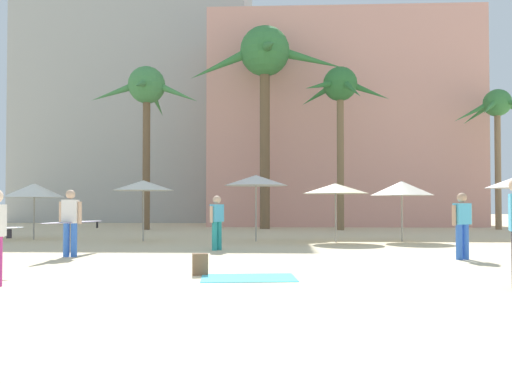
{
  "coord_description": "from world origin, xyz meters",
  "views": [
    {
      "loc": [
        1.2,
        -7.03,
        1.39
      ],
      "look_at": [
        0.63,
        6.04,
        1.7
      ],
      "focal_mm": 35.1,
      "sensor_mm": 36.0,
      "label": 1
    }
  ],
  "objects_px": {
    "palm_tree_left": "(340,94)",
    "cafe_umbrella_1": "(402,188)",
    "palm_tree_far_left": "(265,62)",
    "cafe_umbrella_2": "(256,180)",
    "cafe_umbrella_5": "(336,189)",
    "palm_tree_right": "(497,113)",
    "cafe_umbrella_4": "(34,190)",
    "person_near_left": "(72,221)",
    "palm_tree_center": "(147,94)",
    "beach_towel": "(249,278)",
    "cafe_umbrella_0": "(143,186)",
    "person_mid_left": "(217,220)",
    "person_far_right": "(462,223)",
    "backpack": "(200,265)"
  },
  "relations": [
    {
      "from": "cafe_umbrella_5",
      "to": "backpack",
      "type": "height_order",
      "value": "cafe_umbrella_5"
    },
    {
      "from": "palm_tree_center",
      "to": "person_mid_left",
      "type": "height_order",
      "value": "palm_tree_center"
    },
    {
      "from": "palm_tree_far_left",
      "to": "beach_towel",
      "type": "xyz_separation_m",
      "value": [
        0.15,
        -18.39,
        -9.3
      ]
    },
    {
      "from": "cafe_umbrella_0",
      "to": "cafe_umbrella_4",
      "type": "height_order",
      "value": "cafe_umbrella_0"
    },
    {
      "from": "palm_tree_right",
      "to": "cafe_umbrella_4",
      "type": "relative_size",
      "value": 3.34
    },
    {
      "from": "cafe_umbrella_5",
      "to": "beach_towel",
      "type": "bearing_deg",
      "value": -106.68
    },
    {
      "from": "cafe_umbrella_4",
      "to": "person_near_left",
      "type": "xyz_separation_m",
      "value": [
        4.04,
        -6.06,
        -0.97
      ]
    },
    {
      "from": "cafe_umbrella_0",
      "to": "person_near_left",
      "type": "distance_m",
      "value": 5.42
    },
    {
      "from": "cafe_umbrella_0",
      "to": "cafe_umbrella_5",
      "type": "xyz_separation_m",
      "value": [
        7.05,
        -0.13,
        -0.13
      ]
    },
    {
      "from": "person_far_right",
      "to": "cafe_umbrella_0",
      "type": "bearing_deg",
      "value": -143.09
    },
    {
      "from": "cafe_umbrella_2",
      "to": "palm_tree_right",
      "type": "bearing_deg",
      "value": 35.77
    },
    {
      "from": "cafe_umbrella_4",
      "to": "beach_towel",
      "type": "height_order",
      "value": "cafe_umbrella_4"
    },
    {
      "from": "person_near_left",
      "to": "palm_tree_center",
      "type": "bearing_deg",
      "value": -173.74
    },
    {
      "from": "palm_tree_center",
      "to": "beach_towel",
      "type": "relative_size",
      "value": 5.02
    },
    {
      "from": "cafe_umbrella_0",
      "to": "cafe_umbrella_2",
      "type": "bearing_deg",
      "value": 1.75
    },
    {
      "from": "palm_tree_center",
      "to": "backpack",
      "type": "distance_m",
      "value": 19.1
    },
    {
      "from": "cafe_umbrella_0",
      "to": "person_mid_left",
      "type": "bearing_deg",
      "value": -46.79
    },
    {
      "from": "cafe_umbrella_4",
      "to": "beach_towel",
      "type": "bearing_deg",
      "value": -47.39
    },
    {
      "from": "beach_towel",
      "to": "backpack",
      "type": "bearing_deg",
      "value": 158.62
    },
    {
      "from": "cafe_umbrella_0",
      "to": "person_far_right",
      "type": "xyz_separation_m",
      "value": [
        9.56,
        -5.59,
        -1.15
      ]
    },
    {
      "from": "cafe_umbrella_0",
      "to": "beach_towel",
      "type": "bearing_deg",
      "value": -63.7
    },
    {
      "from": "palm_tree_far_left",
      "to": "palm_tree_center",
      "type": "xyz_separation_m",
      "value": [
        -6.36,
        -1.17,
        -2.02
      ]
    },
    {
      "from": "person_far_right",
      "to": "palm_tree_left",
      "type": "bearing_deg",
      "value": 162.52
    },
    {
      "from": "palm_tree_center",
      "to": "palm_tree_right",
      "type": "relative_size",
      "value": 1.16
    },
    {
      "from": "beach_towel",
      "to": "cafe_umbrella_5",
      "type": "bearing_deg",
      "value": 73.32
    },
    {
      "from": "cafe_umbrella_2",
      "to": "cafe_umbrella_5",
      "type": "distance_m",
      "value": 2.92
    },
    {
      "from": "palm_tree_center",
      "to": "beach_towel",
      "type": "xyz_separation_m",
      "value": [
        6.52,
        -17.22,
        -7.28
      ]
    },
    {
      "from": "person_far_right",
      "to": "person_mid_left",
      "type": "xyz_separation_m",
      "value": [
        -6.42,
        2.25,
        -0.02
      ]
    },
    {
      "from": "person_far_right",
      "to": "person_mid_left",
      "type": "distance_m",
      "value": 6.81
    },
    {
      "from": "palm_tree_left",
      "to": "cafe_umbrella_1",
      "type": "distance_m",
      "value": 9.61
    },
    {
      "from": "person_mid_left",
      "to": "palm_tree_far_left",
      "type": "bearing_deg",
      "value": -60.9
    },
    {
      "from": "palm_tree_far_left",
      "to": "person_mid_left",
      "type": "height_order",
      "value": "palm_tree_far_left"
    },
    {
      "from": "beach_towel",
      "to": "backpack",
      "type": "relative_size",
      "value": 4.18
    },
    {
      "from": "palm_tree_far_left",
      "to": "person_near_left",
      "type": "bearing_deg",
      "value": -107.8
    },
    {
      "from": "cafe_umbrella_1",
      "to": "person_mid_left",
      "type": "height_order",
      "value": "cafe_umbrella_1"
    },
    {
      "from": "palm_tree_left",
      "to": "palm_tree_far_left",
      "type": "bearing_deg",
      "value": 163.29
    },
    {
      "from": "person_far_right",
      "to": "person_near_left",
      "type": "bearing_deg",
      "value": -114.51
    },
    {
      "from": "cafe_umbrella_2",
      "to": "person_near_left",
      "type": "height_order",
      "value": "cafe_umbrella_2"
    },
    {
      "from": "palm_tree_center",
      "to": "backpack",
      "type": "relative_size",
      "value": 20.99
    },
    {
      "from": "person_near_left",
      "to": "person_mid_left",
      "type": "bearing_deg",
      "value": 117.73
    },
    {
      "from": "cafe_umbrella_1",
      "to": "backpack",
      "type": "xyz_separation_m",
      "value": [
        -6.07,
        -8.84,
        -1.75
      ]
    },
    {
      "from": "beach_towel",
      "to": "person_near_left",
      "type": "xyz_separation_m",
      "value": [
        -4.89,
        3.65,
        0.93
      ]
    },
    {
      "from": "person_mid_left",
      "to": "palm_tree_right",
      "type": "bearing_deg",
      "value": -103.3
    },
    {
      "from": "cafe_umbrella_0",
      "to": "cafe_umbrella_5",
      "type": "relative_size",
      "value": 0.95
    },
    {
      "from": "palm_tree_far_left",
      "to": "cafe_umbrella_2",
      "type": "bearing_deg",
      "value": -90.6
    },
    {
      "from": "palm_tree_right",
      "to": "beach_towel",
      "type": "bearing_deg",
      "value": -124.38
    },
    {
      "from": "person_far_right",
      "to": "person_mid_left",
      "type": "bearing_deg",
      "value": -132.07
    },
    {
      "from": "palm_tree_right",
      "to": "cafe_umbrella_4",
      "type": "distance_m",
      "value": 23.44
    },
    {
      "from": "palm_tree_far_left",
      "to": "person_far_right",
      "type": "distance_m",
      "value": 18.03
    },
    {
      "from": "palm_tree_right",
      "to": "person_far_right",
      "type": "height_order",
      "value": "palm_tree_right"
    }
  ]
}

